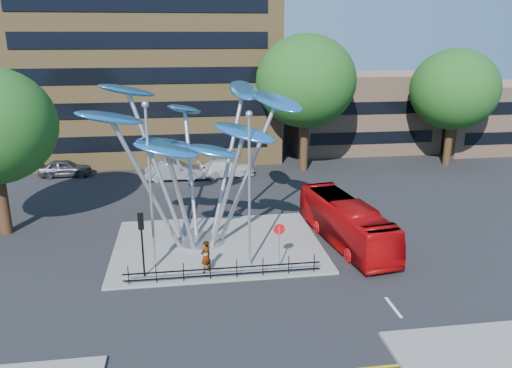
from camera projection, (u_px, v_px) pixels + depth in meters
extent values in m
plane|color=black|center=(248.00, 296.00, 23.89)|extent=(120.00, 120.00, 0.00)
cube|color=slate|center=(218.00, 245.00, 29.41)|extent=(12.00, 9.00, 0.15)
cube|color=olive|center=(145.00, 2.00, 49.03)|extent=(25.00, 15.00, 30.00)
cube|color=#A17D5F|center=(360.00, 112.00, 53.35)|extent=(15.00, 8.00, 8.00)
cube|color=#A17D5F|center=(491.00, 117.00, 53.53)|extent=(12.00, 8.00, 7.00)
cylinder|color=black|center=(304.00, 140.00, 45.00)|extent=(0.70, 0.70, 5.72)
ellipsoid|color=#1D4A15|center=(306.00, 81.00, 43.49)|extent=(8.80, 8.80, 8.10)
cylinder|color=black|center=(2.00, 196.00, 30.73)|extent=(0.70, 0.70, 4.84)
cylinder|color=black|center=(449.00, 139.00, 47.02)|extent=(0.70, 0.70, 5.06)
ellipsoid|color=#1D4A15|center=(454.00, 89.00, 45.69)|extent=(8.00, 8.00, 7.36)
cylinder|color=#9EA0A5|center=(200.00, 241.00, 29.71)|extent=(2.80, 2.80, 0.12)
cylinder|color=#9EA0A5|center=(177.00, 183.00, 27.86)|extent=(0.24, 0.24, 7.80)
ellipsoid|color=#338CDD|center=(110.00, 118.00, 25.35)|extent=(3.92, 2.95, 1.39)
cylinder|color=#9EA0A5|center=(192.00, 196.00, 27.80)|extent=(0.24, 0.24, 6.40)
ellipsoid|color=#338CDD|center=(166.00, 150.00, 24.62)|extent=(3.47, 1.78, 1.31)
cylinder|color=#9EA0A5|center=(210.00, 189.00, 28.04)|extent=(0.24, 0.24, 7.00)
ellipsoid|color=#338CDD|center=(244.00, 133.00, 25.76)|extent=(3.81, 3.11, 1.36)
cylinder|color=#9EA0A5|center=(219.00, 175.00, 28.71)|extent=(0.24, 0.24, 8.20)
ellipsoid|color=#338CDD|center=(277.00, 101.00, 28.36)|extent=(3.52, 4.06, 1.44)
cylinder|color=#9EA0A5|center=(211.00, 168.00, 29.44)|extent=(0.24, 0.24, 8.60)
ellipsoid|color=#338CDD|center=(243.00, 90.00, 30.40)|extent=(2.21, 3.79, 1.39)
cylinder|color=#9EA0A5|center=(194.00, 178.00, 29.58)|extent=(0.24, 0.24, 7.40)
ellipsoid|color=#338CDD|center=(185.00, 109.00, 30.91)|extent=(3.02, 3.71, 1.34)
cylinder|color=#9EA0A5|center=(180.00, 169.00, 28.69)|extent=(0.24, 0.24, 8.80)
ellipsoid|color=#338CDD|center=(127.00, 90.00, 28.36)|extent=(3.88, 3.60, 1.42)
ellipsoid|color=#338CDD|center=(165.00, 143.00, 27.93)|extent=(3.40, 1.96, 1.13)
ellipsoid|color=#338CDD|center=(214.00, 151.00, 27.85)|extent=(3.39, 2.16, 1.11)
cylinder|color=#9EA0A5|center=(151.00, 191.00, 25.31)|extent=(0.14, 0.14, 8.50)
sphere|color=#9EA0A5|center=(145.00, 105.00, 24.04)|extent=(0.36, 0.36, 0.36)
cylinder|color=#9EA0A5|center=(249.00, 194.00, 25.60)|extent=(0.14, 0.14, 8.00)
sphere|color=#9EA0A5|center=(249.00, 114.00, 24.40)|extent=(0.36, 0.36, 0.36)
cylinder|color=black|center=(143.00, 247.00, 25.06)|extent=(0.10, 0.10, 3.20)
cube|color=black|center=(141.00, 221.00, 24.66)|extent=(0.28, 0.18, 0.85)
sphere|color=#FF0C0C|center=(140.00, 216.00, 24.58)|extent=(0.18, 0.18, 0.18)
cylinder|color=#9EA0A5|center=(279.00, 247.00, 26.16)|extent=(0.08, 0.08, 2.30)
cylinder|color=red|center=(279.00, 229.00, 25.90)|extent=(0.60, 0.04, 0.60)
cube|color=white|center=(279.00, 229.00, 25.91)|extent=(0.42, 0.03, 0.10)
cylinder|color=black|center=(128.00, 275.00, 24.53)|extent=(0.05, 0.05, 1.00)
cylinder|color=black|center=(156.00, 273.00, 24.71)|extent=(0.05, 0.05, 1.00)
cylinder|color=black|center=(183.00, 272.00, 24.90)|extent=(0.05, 0.05, 1.00)
cylinder|color=black|center=(210.00, 270.00, 25.08)|extent=(0.05, 0.05, 1.00)
cylinder|color=black|center=(237.00, 268.00, 25.27)|extent=(0.05, 0.05, 1.00)
cylinder|color=black|center=(263.00, 267.00, 25.45)|extent=(0.05, 0.05, 1.00)
cylinder|color=black|center=(289.00, 265.00, 25.64)|extent=(0.05, 0.05, 1.00)
cylinder|color=black|center=(314.00, 263.00, 25.82)|extent=(0.05, 0.05, 1.00)
cube|color=black|center=(224.00, 268.00, 25.16)|extent=(10.00, 0.06, 0.06)
cube|color=black|center=(224.00, 274.00, 25.26)|extent=(10.00, 0.06, 0.06)
imported|color=#AB070A|center=(346.00, 222.00, 29.60)|extent=(3.52, 9.73, 2.65)
imported|color=gray|center=(206.00, 257.00, 25.71)|extent=(0.76, 0.72, 1.76)
imported|color=#393A40|center=(65.00, 168.00, 43.65)|extent=(4.41, 1.78, 1.50)
imported|color=#A3A5AA|center=(175.00, 171.00, 42.62)|extent=(4.95, 1.77, 1.63)
imported|color=silver|center=(227.00, 168.00, 43.68)|extent=(5.25, 2.83, 1.45)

